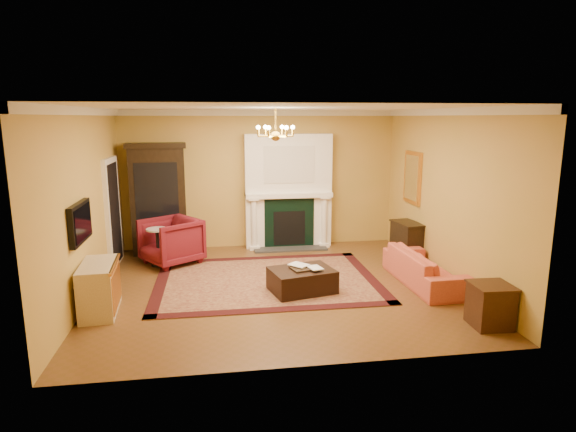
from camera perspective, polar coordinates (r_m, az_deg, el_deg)
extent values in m
cube|color=brown|center=(8.37, -1.39, -8.37)|extent=(6.00, 5.50, 0.02)
cube|color=white|center=(7.86, -1.50, 12.79)|extent=(6.00, 5.50, 0.02)
cube|color=gold|center=(10.69, -3.31, 4.36)|extent=(6.00, 0.02, 3.00)
cube|color=gold|center=(5.31, 2.32, -3.12)|extent=(6.00, 0.02, 3.00)
cube|color=gold|center=(8.17, -22.88, 1.19)|extent=(0.02, 5.50, 3.00)
cube|color=gold|center=(8.87, 18.26, 2.28)|extent=(0.02, 5.50, 3.00)
cube|color=white|center=(10.63, 0.02, 2.98)|extent=(1.90, 0.32, 2.50)
cube|color=silver|center=(10.39, 0.16, 6.11)|extent=(1.10, 0.01, 0.80)
cube|color=black|center=(10.59, 0.16, -0.91)|extent=(1.10, 0.02, 1.10)
cube|color=black|center=(10.61, 0.16, -1.44)|extent=(0.70, 0.02, 0.75)
cube|color=#333333|center=(10.61, 0.25, -3.84)|extent=(1.60, 0.50, 0.04)
cube|color=white|center=(10.58, 0.07, 2.55)|extent=(1.90, 0.44, 0.10)
cylinder|color=white|center=(10.49, -4.05, -0.84)|extent=(0.14, 0.14, 1.18)
cylinder|color=white|center=(10.72, 4.29, -0.57)|extent=(0.14, 0.14, 1.18)
cube|color=silver|center=(10.55, -3.38, 12.10)|extent=(6.00, 0.08, 0.12)
cube|color=silver|center=(8.05, -23.35, 11.34)|extent=(0.08, 5.50, 0.12)
cube|color=silver|center=(8.74, 18.57, 11.63)|extent=(0.08, 5.50, 0.12)
cube|color=silver|center=(9.87, -20.05, 0.41)|extent=(0.08, 1.05, 2.10)
cube|color=black|center=(9.87, -19.83, 0.24)|extent=(0.02, 0.85, 1.95)
cube|color=black|center=(7.61, -23.43, -0.71)|extent=(0.08, 0.95, 0.58)
cube|color=black|center=(7.60, -23.10, -0.70)|extent=(0.01, 0.85, 0.48)
cube|color=gold|center=(10.08, 14.55, 4.43)|extent=(0.05, 0.76, 1.05)
cube|color=white|center=(10.07, 14.40, 4.43)|extent=(0.01, 0.62, 0.90)
cylinder|color=gold|center=(7.86, -1.49, 11.26)|extent=(0.03, 0.03, 0.40)
sphere|color=gold|center=(7.87, -1.48, 9.44)|extent=(0.16, 0.16, 0.16)
sphere|color=#FFE5B2|center=(7.90, 0.56, 10.47)|extent=(0.07, 0.07, 0.07)
sphere|color=#FFE5B2|center=(8.12, -0.71, 10.50)|extent=(0.07, 0.07, 0.07)
sphere|color=#FFE5B2|center=(8.09, -2.70, 10.48)|extent=(0.07, 0.07, 0.07)
sphere|color=#FFE5B2|center=(7.83, -3.55, 10.44)|extent=(0.07, 0.07, 0.07)
sphere|color=#FFE5B2|center=(7.60, -2.32, 10.41)|extent=(0.07, 0.07, 0.07)
sphere|color=#FFE5B2|center=(7.64, -0.19, 10.43)|extent=(0.07, 0.07, 0.07)
cube|color=#480F12|center=(8.63, -2.51, -7.60)|extent=(3.91, 2.94, 0.02)
cube|color=black|center=(10.50, -15.09, 1.71)|extent=(1.15, 0.59, 2.23)
imported|color=maroon|center=(9.73, -13.70, -2.67)|extent=(1.31, 1.32, 1.00)
cylinder|color=black|center=(9.81, -15.05, -5.54)|extent=(0.29, 0.29, 0.04)
cylinder|color=black|center=(9.72, -15.16, -3.56)|extent=(0.06, 0.06, 0.66)
cylinder|color=silver|center=(9.63, -15.27, -1.53)|extent=(0.41, 0.41, 0.03)
cube|color=beige|center=(7.70, -21.46, -7.95)|extent=(0.55, 1.04, 0.75)
imported|color=#D55C43|center=(8.69, 15.93, -5.29)|extent=(0.63, 1.99, 0.77)
cube|color=#341E0E|center=(7.31, 22.84, -9.85)|extent=(0.52, 0.52, 0.58)
cube|color=black|center=(9.95, 13.91, -3.07)|extent=(0.49, 0.74, 0.77)
cube|color=black|center=(8.04, 1.66, -7.60)|extent=(1.15, 0.94, 0.38)
cube|color=black|center=(7.98, 1.89, -6.22)|extent=(0.48, 0.42, 0.03)
imported|color=gray|center=(7.92, 0.79, -5.07)|extent=(0.19, 0.18, 0.31)
imported|color=gray|center=(7.85, 2.60, -5.39)|extent=(0.20, 0.07, 0.27)
cylinder|color=tan|center=(10.49, -3.65, 2.98)|extent=(0.12, 0.12, 0.09)
cone|color=#0F390F|center=(10.45, -3.67, 4.21)|extent=(0.17, 0.17, 0.36)
cylinder|color=tan|center=(10.69, 3.60, 3.15)|extent=(0.12, 0.12, 0.10)
cone|color=#0F390F|center=(10.66, 3.62, 4.36)|extent=(0.17, 0.17, 0.36)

